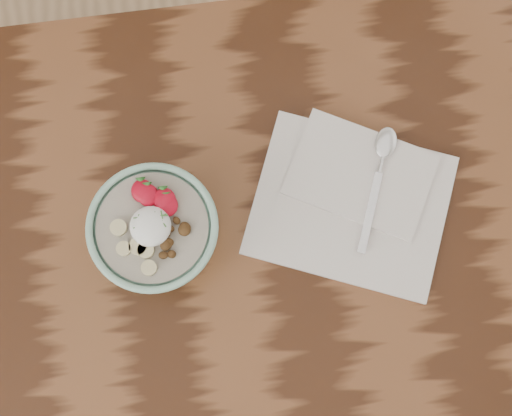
% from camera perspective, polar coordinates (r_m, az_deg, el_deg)
% --- Properties ---
extents(table, '(1.60, 0.90, 0.75)m').
position_cam_1_polar(table, '(1.09, -7.15, -8.50)').
color(table, '#381C0E').
rests_on(table, ground).
extents(breakfast_bowl, '(0.17, 0.17, 0.12)m').
position_cam_1_polar(breakfast_bowl, '(0.95, -8.02, -1.84)').
color(breakfast_bowl, '#8FC1AA').
rests_on(breakfast_bowl, table).
extents(napkin, '(0.33, 0.30, 0.02)m').
position_cam_1_polar(napkin, '(1.01, 7.73, 0.74)').
color(napkin, silver).
rests_on(napkin, table).
extents(spoon, '(0.09, 0.18, 0.01)m').
position_cam_1_polar(spoon, '(1.02, 10.05, 3.82)').
color(spoon, silver).
rests_on(spoon, napkin).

